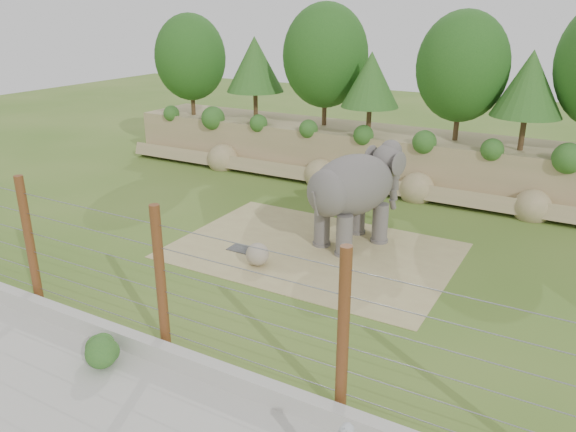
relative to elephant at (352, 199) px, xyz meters
The scene contains 10 objects.
ground 4.87m from the elephant, 108.39° to the right, with size 90.00×90.00×0.00m, color #436B20.
back_embankment 8.70m from the elephant, 95.72° to the left, with size 30.00×5.52×8.77m.
dirt_patch 2.40m from the elephant, 125.62° to the right, with size 10.00×7.00×0.02m, color tan.
drain_grate 4.49m from the elephant, 141.96° to the right, with size 1.00×0.60×0.03m, color #262628.
elephant is the anchor object (origin of this frame).
stone_ball 4.16m from the elephant, 121.30° to the right, with size 0.80×0.80×0.80m, color gray.
retaining_wall 9.53m from the elephant, 98.73° to the right, with size 26.00×0.35×0.50m, color beige.
walkway 11.53m from the elephant, 97.20° to the right, with size 26.00×4.00×0.01m, color beige.
barrier_fence 8.91m from the elephant, 99.22° to the right, with size 20.26×0.26×4.00m.
walkway_shrub 10.48m from the elephant, 103.52° to the right, with size 0.79×0.79×0.79m, color #2D6226.
Camera 1 is at (8.98, -13.90, 8.42)m, focal length 35.00 mm.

